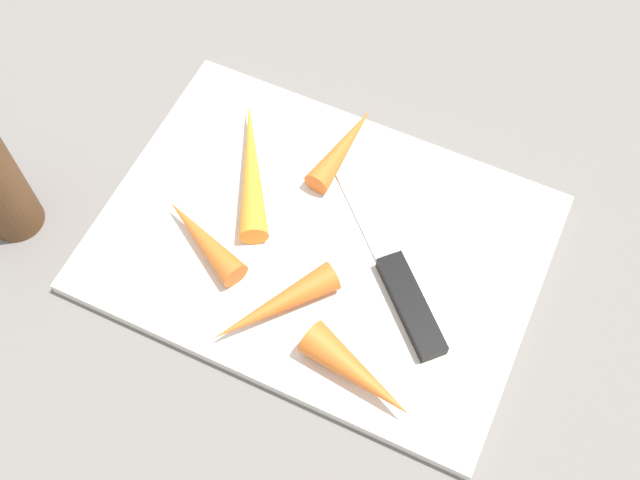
# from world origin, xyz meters

# --- Properties ---
(ground_plane) EXTENTS (1.40, 1.40, 0.00)m
(ground_plane) POSITION_xyz_m (0.00, 0.00, 0.00)
(ground_plane) COLOR slate
(cutting_board) EXTENTS (0.36, 0.26, 0.01)m
(cutting_board) POSITION_xyz_m (0.00, 0.00, 0.01)
(cutting_board) COLOR silver
(cutting_board) RESTS_ON ground_plane
(knife) EXTENTS (0.16, 0.15, 0.01)m
(knife) POSITION_xyz_m (-0.08, 0.02, 0.02)
(knife) COLOR #B7B7BC
(knife) RESTS_ON cutting_board
(carrot_shortest) EXTENTS (0.09, 0.06, 0.02)m
(carrot_shortest) POSITION_xyz_m (0.09, 0.04, 0.02)
(carrot_shortest) COLOR orange
(carrot_shortest) RESTS_ON cutting_board
(carrot_longest) EXTENTS (0.09, 0.13, 0.02)m
(carrot_longest) POSITION_xyz_m (0.08, -0.03, 0.02)
(carrot_longest) COLOR orange
(carrot_longest) RESTS_ON cutting_board
(carrot_long) EXTENTS (0.08, 0.10, 0.02)m
(carrot_long) POSITION_xyz_m (0.01, 0.07, 0.02)
(carrot_long) COLOR orange
(carrot_long) RESTS_ON cutting_board
(carrot_short) EXTENTS (0.03, 0.10, 0.02)m
(carrot_short) POSITION_xyz_m (0.02, -0.09, 0.02)
(carrot_short) COLOR orange
(carrot_short) RESTS_ON cutting_board
(carrot_medium) EXTENTS (0.10, 0.05, 0.03)m
(carrot_medium) POSITION_xyz_m (-0.08, 0.10, 0.03)
(carrot_medium) COLOR orange
(carrot_medium) RESTS_ON cutting_board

